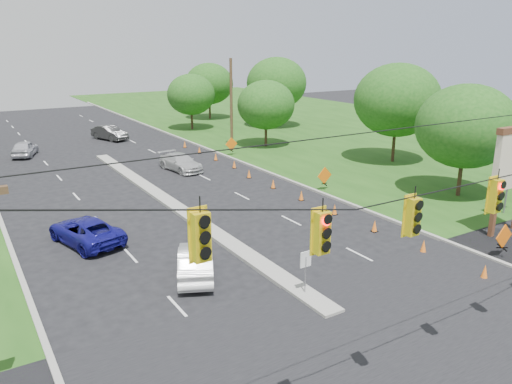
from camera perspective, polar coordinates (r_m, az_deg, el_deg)
ground at (r=18.18m, az=17.68°, el=-18.92°), size 160.00×160.00×0.00m
grass_right at (r=52.03m, az=23.00°, el=3.80°), size 40.00×160.00×0.06m
cross_street at (r=18.18m, az=17.68°, el=-18.92°), size 160.00×14.00×0.02m
curb_right at (r=46.08m, az=-2.37°, el=3.61°), size 0.25×110.00×0.16m
median at (r=34.03m, az=-9.79°, el=-1.34°), size 1.00×34.00×0.18m
median_sign at (r=21.19m, az=5.69°, el=-8.24°), size 0.55×0.06×2.05m
signal_span at (r=15.30m, az=21.99°, el=-5.18°), size 25.60×0.32×9.00m
utility_pole_far_right at (r=50.78m, az=-2.84°, el=9.97°), size 0.28×0.28×9.00m
pylon_sign at (r=30.97m, az=27.26°, el=2.93°), size 5.90×2.30×6.12m
cone_0 at (r=25.30m, az=24.67°, el=-8.27°), size 0.32×0.32×0.70m
cone_1 at (r=27.16m, az=18.60°, el=-5.89°), size 0.32×0.32×0.70m
cone_2 at (r=29.32m, az=13.40°, el=-3.79°), size 0.32×0.32×0.70m
cone_3 at (r=31.73m, az=8.98°, el=-1.96°), size 0.32×0.32×0.70m
cone_4 at (r=34.32m, az=5.20°, el=-0.39°), size 0.32×0.32×0.70m
cone_5 at (r=37.06m, az=1.98°, el=0.95°), size 0.32×0.32×0.70m
cone_6 at (r=39.92m, az=-0.80°, el=2.10°), size 0.32×0.32×0.70m
cone_7 at (r=43.16m, az=-2.50°, el=3.20°), size 0.32×0.32×0.70m
cone_8 at (r=46.17m, az=-4.63°, el=4.04°), size 0.32×0.32×0.70m
cone_9 at (r=49.25m, az=-6.49°, el=4.78°), size 0.32×0.32×0.70m
cone_10 at (r=52.38m, az=-8.14°, el=5.43°), size 0.32×0.32×0.70m
work_sign_0 at (r=27.76m, az=26.45°, el=-4.67°), size 1.27×0.58×1.37m
work_sign_1 at (r=36.55m, az=7.84°, el=1.79°), size 1.27×0.58×1.37m
work_sign_2 at (r=47.90m, az=-2.83°, el=5.44°), size 1.27×0.58×1.37m
tree_7 at (r=36.97m, az=22.87°, el=6.93°), size 6.72×6.72×7.84m
tree_8 at (r=46.25m, az=15.84°, el=10.07°), size 7.56×7.56×8.82m
tree_9 at (r=51.73m, az=1.15°, el=9.92°), size 5.88×5.88×6.86m
tree_10 at (r=64.30m, az=2.37°, el=12.33°), size 7.56×7.56×8.82m
tree_11 at (r=71.85m, az=-5.37°, el=12.22°), size 6.72×6.72×7.84m
tree_12 at (r=63.04m, az=-7.44°, el=10.99°), size 5.88×5.88×6.86m
white_sedan at (r=23.33m, az=-6.94°, el=-7.86°), size 3.23×4.64×1.45m
blue_pickup at (r=28.33m, az=-18.90°, el=-4.21°), size 3.55×5.51×1.41m
silver_car_far at (r=42.72m, az=-8.62°, el=3.37°), size 2.62×5.07×1.41m
silver_car_oncoming at (r=52.60m, az=-24.92°, el=4.54°), size 3.22×4.76×1.51m
dark_car_receding at (r=58.38m, az=-16.40°, el=6.51°), size 3.22×5.10×1.59m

